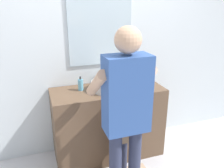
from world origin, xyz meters
TOP-DOWN VIEW (x-y plane):
  - ground_plane at (0.00, 0.00)m, footprint 14.00×14.00m
  - back_wall at (0.00, 0.62)m, footprint 4.40×0.10m
  - vanity_cabinet at (0.00, 0.30)m, footprint 1.31×0.54m
  - sink_basin at (0.00, 0.28)m, footprint 0.40×0.40m
  - faucet at (0.00, 0.52)m, footprint 0.18×0.14m
  - toothbrush_cup at (0.31, 0.28)m, footprint 0.07×0.07m
  - soap_bottle at (-0.30, 0.37)m, footprint 0.06×0.06m
  - child_toddler at (0.00, -0.10)m, footprint 0.29×0.29m
  - adult_parent at (-0.07, -0.41)m, footprint 0.52×0.55m

SIDE VIEW (x-z plane):
  - ground_plane at x=0.00m, z-range 0.00..0.00m
  - vanity_cabinet at x=0.00m, z-range 0.00..0.88m
  - child_toddler at x=0.00m, z-range 0.09..1.03m
  - toothbrush_cup at x=0.31m, z-range 0.83..1.04m
  - sink_basin at x=0.00m, z-range 0.89..1.00m
  - soap_bottle at x=-0.30m, z-range 0.87..1.03m
  - faucet at x=0.00m, z-range 0.87..1.06m
  - adult_parent at x=-0.07m, z-range 0.17..1.85m
  - back_wall at x=0.00m, z-range 0.00..2.70m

